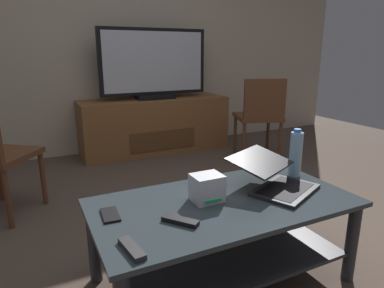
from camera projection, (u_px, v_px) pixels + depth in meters
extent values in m
plane|color=#4C3D33|center=(217.00, 248.00, 2.01)|extent=(7.68, 7.68, 0.00)
cube|color=#B2A38C|center=(109.00, 27.00, 3.75)|extent=(6.40, 0.12, 2.80)
cube|color=#2D383D|center=(224.00, 203.00, 1.62)|extent=(1.25, 0.66, 0.02)
cube|color=#2D2D33|center=(223.00, 253.00, 1.69)|extent=(1.10, 0.58, 0.02)
cylinder|color=#2D2D33|center=(352.00, 243.00, 1.68)|extent=(0.06, 0.06, 0.42)
cylinder|color=#2D2D33|center=(94.00, 244.00, 1.67)|extent=(0.06, 0.06, 0.42)
cylinder|color=#2D2D33|center=(277.00, 200.00, 2.17)|extent=(0.06, 0.06, 0.42)
cube|color=brown|center=(155.00, 125.00, 3.92)|extent=(1.69, 0.50, 0.62)
cube|color=#55351C|center=(163.00, 140.00, 3.74)|extent=(0.76, 0.01, 0.22)
cube|color=black|center=(155.00, 97.00, 3.82)|extent=(0.43, 0.20, 0.05)
cube|color=black|center=(154.00, 62.00, 3.72)|extent=(1.23, 0.04, 0.72)
cube|color=#B2B7C1|center=(155.00, 62.00, 3.70)|extent=(1.14, 0.01, 0.65)
cube|color=#59331E|center=(258.00, 117.00, 3.55)|extent=(0.56, 0.56, 0.04)
cube|color=#59331E|center=(265.00, 100.00, 3.30)|extent=(0.41, 0.17, 0.41)
cylinder|color=#59331E|center=(268.00, 135.00, 3.82)|extent=(0.04, 0.04, 0.45)
cylinder|color=#59331E|center=(235.00, 136.00, 3.77)|extent=(0.04, 0.04, 0.45)
cylinder|color=#59331E|center=(280.00, 143.00, 3.45)|extent=(0.04, 0.04, 0.45)
cylinder|color=#59331E|center=(244.00, 145.00, 3.41)|extent=(0.04, 0.04, 0.45)
cylinder|color=#59331E|center=(43.00, 178.00, 2.55)|extent=(0.04, 0.04, 0.41)
cylinder|color=#59331E|center=(8.00, 199.00, 2.19)|extent=(0.04, 0.04, 0.41)
cube|color=black|center=(285.00, 190.00, 1.72)|extent=(0.41, 0.36, 0.02)
cube|color=black|center=(285.00, 188.00, 1.71)|extent=(0.35, 0.30, 0.00)
cube|color=black|center=(260.00, 161.00, 1.77)|extent=(0.41, 0.36, 0.07)
cube|color=#3F8CD8|center=(261.00, 161.00, 1.77)|extent=(0.36, 0.32, 0.05)
cube|color=silver|center=(207.00, 188.00, 1.60)|extent=(0.14, 0.12, 0.13)
cube|color=#19D84C|center=(213.00, 201.00, 1.56)|extent=(0.09, 0.00, 0.01)
cylinder|color=#99C6E5|center=(296.00, 154.00, 1.91)|extent=(0.07, 0.07, 0.26)
cylinder|color=blue|center=(298.00, 131.00, 1.88)|extent=(0.04, 0.04, 0.02)
cube|color=black|center=(110.00, 215.00, 1.47)|extent=(0.08, 0.14, 0.01)
cube|color=#2D2D30|center=(132.00, 248.00, 1.20)|extent=(0.06, 0.16, 0.02)
cube|color=black|center=(180.00, 221.00, 1.40)|extent=(0.13, 0.15, 0.02)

